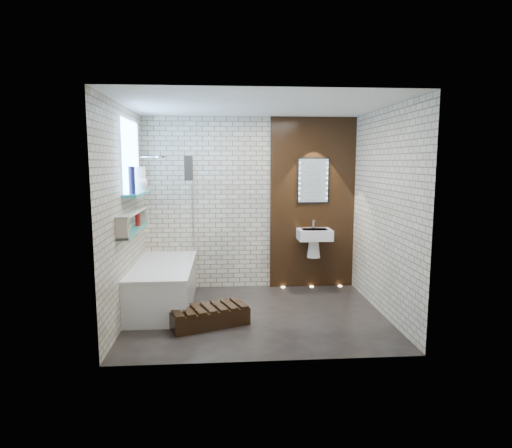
{
  "coord_description": "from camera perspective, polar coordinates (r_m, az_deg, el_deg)",
  "views": [
    {
      "loc": [
        -0.4,
        -5.31,
        1.93
      ],
      "look_at": [
        0.0,
        0.15,
        1.15
      ],
      "focal_mm": 30.61,
      "sensor_mm": 36.0,
      "label": 1
    }
  ],
  "objects": [
    {
      "name": "washbasin",
      "position": [
        6.63,
        7.63,
        -1.88
      ],
      "size": [
        0.5,
        0.36,
        0.58
      ],
      "color": "white",
      "rests_on": "walnut_panel"
    },
    {
      "name": "floor_uplights",
      "position": [
        6.93,
        7.29,
        -8.1
      ],
      "size": [
        0.96,
        0.06,
        0.01
      ],
      "color": "#FFD899",
      "rests_on": "ground"
    },
    {
      "name": "walnut_panel",
      "position": [
        6.75,
        7.37,
        2.68
      ],
      "size": [
        1.3,
        0.06,
        2.6
      ],
      "primitive_type": "cube",
      "color": "black",
      "rests_on": "ground"
    },
    {
      "name": "towel",
      "position": [
        5.93,
        -8.8,
        7.24
      ],
      "size": [
        0.1,
        0.25,
        0.33
      ],
      "primitive_type": "cube",
      "color": "#282420",
      "rests_on": "bath_screen"
    },
    {
      "name": "shower_head",
      "position": [
        6.33,
        -12.51,
        8.55
      ],
      "size": [
        0.18,
        0.18,
        0.02
      ],
      "primitive_type": "cylinder",
      "color": "silver",
      "rests_on": "room_shell"
    },
    {
      "name": "room_shell",
      "position": [
        5.37,
        0.12,
        1.36
      ],
      "size": [
        3.24,
        3.2,
        2.6
      ],
      "color": "#B0A28B",
      "rests_on": "ground"
    },
    {
      "name": "clerestory_window",
      "position": [
        5.78,
        -15.99,
        7.51
      ],
      "size": [
        0.18,
        1.0,
        0.94
      ],
      "color": "#7FADE0",
      "rests_on": "room_shell"
    },
    {
      "name": "bath_screen",
      "position": [
        6.26,
        -8.48,
        2.05
      ],
      "size": [
        0.01,
        0.78,
        1.4
      ],
      "primitive_type": "cube",
      "color": "white",
      "rests_on": "bathtub"
    },
    {
      "name": "niche_bottles",
      "position": [
        5.57,
        -15.85,
        -0.02
      ],
      "size": [
        0.07,
        0.82,
        0.17
      ],
      "color": "maroon",
      "rests_on": "display_niche"
    },
    {
      "name": "sill_vases",
      "position": [
        5.81,
        -15.17,
        5.42
      ],
      "size": [
        0.22,
        0.56,
        0.33
      ],
      "color": "white",
      "rests_on": "clerestory_window"
    },
    {
      "name": "led_mirror",
      "position": [
        6.69,
        7.49,
        5.64
      ],
      "size": [
        0.5,
        0.02,
        0.7
      ],
      "color": "black",
      "rests_on": "walnut_panel"
    },
    {
      "name": "display_niche",
      "position": [
        5.63,
        -15.74,
        0.34
      ],
      "size": [
        0.14,
        1.3,
        0.26
      ],
      "color": "teal",
      "rests_on": "room_shell"
    },
    {
      "name": "walnut_step",
      "position": [
        5.34,
        -6.21,
        -11.97
      ],
      "size": [
        1.0,
        0.71,
        0.2
      ],
      "primitive_type": "cube",
      "rotation": [
        0.0,
        0.0,
        0.36
      ],
      "color": "black",
      "rests_on": "ground"
    },
    {
      "name": "bathtub",
      "position": [
        6.05,
        -11.98,
        -7.8
      ],
      "size": [
        0.79,
        1.74,
        0.7
      ],
      "color": "white",
      "rests_on": "ground"
    },
    {
      "name": "ground",
      "position": [
        5.67,
        0.11,
        -11.81
      ],
      "size": [
        3.2,
        3.2,
        0.0
      ],
      "primitive_type": "plane",
      "color": "black",
      "rests_on": "ground"
    }
  ]
}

